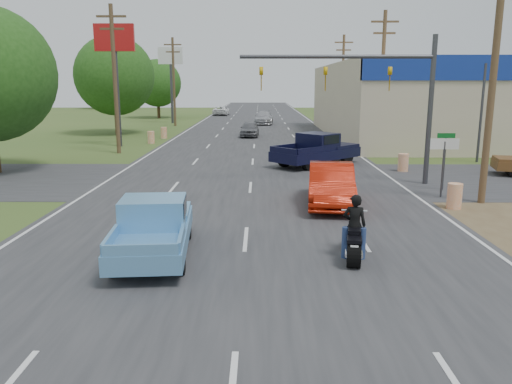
{
  "coord_description": "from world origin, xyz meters",
  "views": [
    {
      "loc": [
        0.43,
        -6.91,
        4.73
      ],
      "look_at": [
        0.31,
        9.0,
        1.3
      ],
      "focal_mm": 35.0,
      "sensor_mm": 36.0,
      "label": 1
    }
  ],
  "objects_px": {
    "red_convertible": "(331,185)",
    "distant_car_white": "(221,111)",
    "navy_pickup": "(318,149)",
    "motorcycle": "(354,241)",
    "blue_pickup": "(154,226)",
    "distant_car_grey": "(250,129)",
    "distant_car_silver": "(264,118)",
    "rider": "(354,229)"
  },
  "relations": [
    {
      "from": "red_convertible",
      "to": "navy_pickup",
      "type": "distance_m",
      "value": 10.15
    },
    {
      "from": "red_convertible",
      "to": "rider",
      "type": "bearing_deg",
      "value": -86.03
    },
    {
      "from": "distant_car_white",
      "to": "navy_pickup",
      "type": "bearing_deg",
      "value": 102.47
    },
    {
      "from": "motorcycle",
      "to": "blue_pickup",
      "type": "height_order",
      "value": "blue_pickup"
    },
    {
      "from": "rider",
      "to": "blue_pickup",
      "type": "xyz_separation_m",
      "value": [
        -5.58,
        0.35,
        -0.04
      ]
    },
    {
      "from": "blue_pickup",
      "to": "distant_car_silver",
      "type": "distance_m",
      "value": 47.94
    },
    {
      "from": "distant_car_grey",
      "to": "blue_pickup",
      "type": "bearing_deg",
      "value": -91.39
    },
    {
      "from": "red_convertible",
      "to": "blue_pickup",
      "type": "height_order",
      "value": "blue_pickup"
    },
    {
      "from": "navy_pickup",
      "to": "motorcycle",
      "type": "bearing_deg",
      "value": -46.28
    },
    {
      "from": "motorcycle",
      "to": "rider",
      "type": "bearing_deg",
      "value": 90.0
    },
    {
      "from": "motorcycle",
      "to": "distant_car_white",
      "type": "height_order",
      "value": "distant_car_white"
    },
    {
      "from": "motorcycle",
      "to": "distant_car_grey",
      "type": "relative_size",
      "value": 0.58
    },
    {
      "from": "distant_car_white",
      "to": "rider",
      "type": "bearing_deg",
      "value": 99.07
    },
    {
      "from": "distant_car_grey",
      "to": "distant_car_silver",
      "type": "xyz_separation_m",
      "value": [
        1.44,
        15.0,
        0.09
      ]
    },
    {
      "from": "distant_car_grey",
      "to": "distant_car_white",
      "type": "relative_size",
      "value": 0.8
    },
    {
      "from": "red_convertible",
      "to": "distant_car_white",
      "type": "relative_size",
      "value": 0.98
    },
    {
      "from": "blue_pickup",
      "to": "distant_car_grey",
      "type": "xyz_separation_m",
      "value": [
        2.04,
        32.82,
        -0.14
      ]
    },
    {
      "from": "blue_pickup",
      "to": "navy_pickup",
      "type": "relative_size",
      "value": 0.89
    },
    {
      "from": "distant_car_white",
      "to": "motorcycle",
      "type": "bearing_deg",
      "value": 99.06
    },
    {
      "from": "blue_pickup",
      "to": "distant_car_white",
      "type": "xyz_separation_m",
      "value": [
        -3.09,
        66.05,
        -0.12
      ]
    },
    {
      "from": "red_convertible",
      "to": "distant_car_silver",
      "type": "xyz_separation_m",
      "value": [
        -2.35,
        41.81,
        -0.04
      ]
    },
    {
      "from": "motorcycle",
      "to": "navy_pickup",
      "type": "bearing_deg",
      "value": 96.54
    },
    {
      "from": "blue_pickup",
      "to": "distant_car_silver",
      "type": "height_order",
      "value": "blue_pickup"
    },
    {
      "from": "blue_pickup",
      "to": "distant_car_grey",
      "type": "relative_size",
      "value": 1.25
    },
    {
      "from": "rider",
      "to": "distant_car_grey",
      "type": "bearing_deg",
      "value": -74.28
    },
    {
      "from": "red_convertible",
      "to": "distant_car_grey",
      "type": "distance_m",
      "value": 27.08
    },
    {
      "from": "motorcycle",
      "to": "rider",
      "type": "xyz_separation_m",
      "value": [
        0.01,
        0.07,
        0.33
      ]
    },
    {
      "from": "distant_car_grey",
      "to": "navy_pickup",
      "type": "bearing_deg",
      "value": -72.99
    },
    {
      "from": "red_convertible",
      "to": "blue_pickup",
      "type": "distance_m",
      "value": 8.37
    },
    {
      "from": "motorcycle",
      "to": "navy_pickup",
      "type": "xyz_separation_m",
      "value": [
        0.9,
        16.56,
        0.43
      ]
    },
    {
      "from": "motorcycle",
      "to": "navy_pickup",
      "type": "relative_size",
      "value": 0.41
    },
    {
      "from": "navy_pickup",
      "to": "distant_car_silver",
      "type": "xyz_separation_m",
      "value": [
        -2.97,
        31.68,
        -0.19
      ]
    },
    {
      "from": "motorcycle",
      "to": "blue_pickup",
      "type": "relative_size",
      "value": 0.47
    },
    {
      "from": "blue_pickup",
      "to": "motorcycle",
      "type": "bearing_deg",
      "value": -9.12
    },
    {
      "from": "distant_car_silver",
      "to": "distant_car_white",
      "type": "xyz_separation_m",
      "value": [
        -6.58,
        18.24,
        -0.07
      ]
    },
    {
      "from": "red_convertible",
      "to": "distant_car_white",
      "type": "height_order",
      "value": "red_convertible"
    },
    {
      "from": "motorcycle",
      "to": "blue_pickup",
      "type": "xyz_separation_m",
      "value": [
        -5.57,
        0.42,
        0.29
      ]
    },
    {
      "from": "distant_car_silver",
      "to": "distant_car_white",
      "type": "distance_m",
      "value": 19.39
    },
    {
      "from": "blue_pickup",
      "to": "distant_car_white",
      "type": "distance_m",
      "value": 66.13
    },
    {
      "from": "red_convertible",
      "to": "navy_pickup",
      "type": "relative_size",
      "value": 0.86
    },
    {
      "from": "motorcycle",
      "to": "distant_car_white",
      "type": "bearing_deg",
      "value": 107.06
    },
    {
      "from": "distant_car_grey",
      "to": "motorcycle",
      "type": "bearing_deg",
      "value": -81.78
    }
  ]
}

